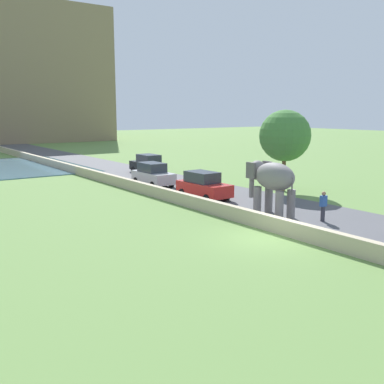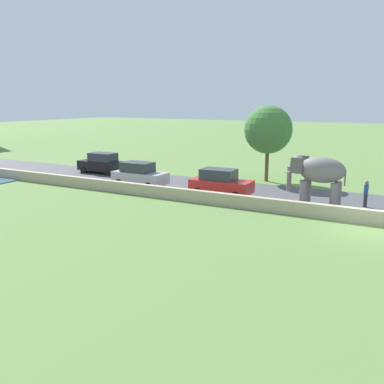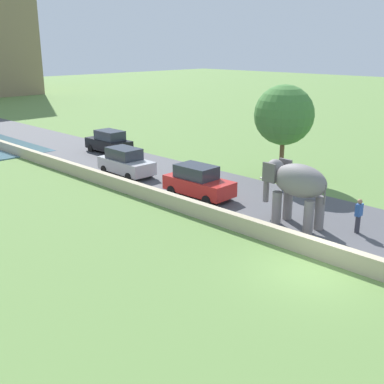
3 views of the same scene
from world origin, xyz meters
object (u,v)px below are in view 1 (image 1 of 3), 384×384
(person_beside_elephant, at_px, (323,206))
(car_black, at_px, (148,164))
(car_silver, at_px, (153,175))
(elephant, at_px, (272,180))
(car_red, at_px, (203,186))

(person_beside_elephant, xyz_separation_m, car_black, (1.95, 21.32, 0.03))
(person_beside_elephant, relative_size, car_silver, 0.41)
(elephant, relative_size, car_red, 0.87)
(elephant, relative_size, person_beside_elephant, 2.15)
(person_beside_elephant, bearing_deg, car_black, 84.78)
(person_beside_elephant, height_order, car_silver, car_silver)
(person_beside_elephant, bearing_deg, car_red, 97.89)
(car_black, xyz_separation_m, car_red, (-3.15, -12.63, 0.00))
(elephant, height_order, car_red, elephant)
(elephant, xyz_separation_m, person_beside_elephant, (1.19, -2.57, -1.16))
(person_beside_elephant, height_order, car_black, car_black)
(car_black, bearing_deg, elephant, -99.50)
(car_black, relative_size, car_red, 0.99)
(car_silver, bearing_deg, person_beside_elephant, -85.46)
(person_beside_elephant, xyz_separation_m, car_red, (-1.21, 8.69, 0.03))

